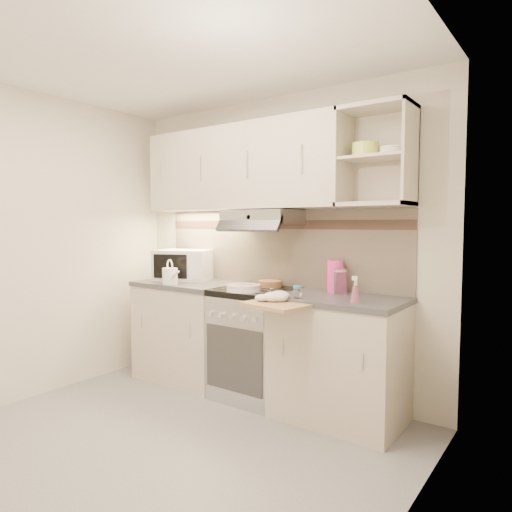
{
  "coord_description": "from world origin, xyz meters",
  "views": [
    {
      "loc": [
        2.15,
        -1.9,
        1.42
      ],
      "look_at": [
        0.11,
        0.95,
        1.18
      ],
      "focal_mm": 32.0,
      "sensor_mm": 36.0,
      "label": 1
    }
  ],
  "objects_px": {
    "microwave": "(184,265)",
    "plate_stack": "(244,288)",
    "pink_pitcher": "(335,276)",
    "cutting_board": "(280,304)",
    "spray_bottle": "(356,292)",
    "glass_jar": "(340,282)",
    "electric_range": "(256,343)",
    "watering_can": "(170,275)"
  },
  "relations": [
    {
      "from": "watering_can",
      "to": "pink_pitcher",
      "type": "relative_size",
      "value": 1.02
    },
    {
      "from": "pink_pitcher",
      "to": "glass_jar",
      "type": "bearing_deg",
      "value": -44.27
    },
    {
      "from": "electric_range",
      "to": "cutting_board",
      "type": "relative_size",
      "value": 2.09
    },
    {
      "from": "glass_jar",
      "to": "spray_bottle",
      "type": "relative_size",
      "value": 1.0
    },
    {
      "from": "glass_jar",
      "to": "spray_bottle",
      "type": "height_order",
      "value": "same"
    },
    {
      "from": "electric_range",
      "to": "plate_stack",
      "type": "bearing_deg",
      "value": -88.41
    },
    {
      "from": "electric_range",
      "to": "spray_bottle",
      "type": "xyz_separation_m",
      "value": [
        0.93,
        -0.16,
        0.52
      ]
    },
    {
      "from": "pink_pitcher",
      "to": "spray_bottle",
      "type": "height_order",
      "value": "pink_pitcher"
    },
    {
      "from": "watering_can",
      "to": "glass_jar",
      "type": "distance_m",
      "value": 1.49
    },
    {
      "from": "electric_range",
      "to": "watering_can",
      "type": "xyz_separation_m",
      "value": [
        -0.76,
        -0.22,
        0.53
      ]
    },
    {
      "from": "plate_stack",
      "to": "cutting_board",
      "type": "distance_m",
      "value": 0.5
    },
    {
      "from": "electric_range",
      "to": "pink_pitcher",
      "type": "xyz_separation_m",
      "value": [
        0.61,
        0.2,
        0.57
      ]
    },
    {
      "from": "microwave",
      "to": "pink_pitcher",
      "type": "bearing_deg",
      "value": -16.31
    },
    {
      "from": "plate_stack",
      "to": "glass_jar",
      "type": "relative_size",
      "value": 1.43
    },
    {
      "from": "microwave",
      "to": "plate_stack",
      "type": "height_order",
      "value": "microwave"
    },
    {
      "from": "spray_bottle",
      "to": "cutting_board",
      "type": "relative_size",
      "value": 0.44
    },
    {
      "from": "electric_range",
      "to": "pink_pitcher",
      "type": "distance_m",
      "value": 0.86
    },
    {
      "from": "microwave",
      "to": "watering_can",
      "type": "relative_size",
      "value": 2.38
    },
    {
      "from": "pink_pitcher",
      "to": "spray_bottle",
      "type": "xyz_separation_m",
      "value": [
        0.32,
        -0.36,
        -0.05
      ]
    },
    {
      "from": "watering_can",
      "to": "plate_stack",
      "type": "xyz_separation_m",
      "value": [
        0.76,
        0.05,
        -0.05
      ]
    },
    {
      "from": "microwave",
      "to": "spray_bottle",
      "type": "bearing_deg",
      "value": -28.21
    },
    {
      "from": "watering_can",
      "to": "plate_stack",
      "type": "distance_m",
      "value": 0.76
    },
    {
      "from": "pink_pitcher",
      "to": "spray_bottle",
      "type": "relative_size",
      "value": 1.3
    },
    {
      "from": "glass_jar",
      "to": "spray_bottle",
      "type": "xyz_separation_m",
      "value": [
        0.24,
        -0.27,
        -0.02
      ]
    },
    {
      "from": "pink_pitcher",
      "to": "glass_jar",
      "type": "relative_size",
      "value": 1.3
    },
    {
      "from": "glass_jar",
      "to": "spray_bottle",
      "type": "distance_m",
      "value": 0.36
    },
    {
      "from": "plate_stack",
      "to": "glass_jar",
      "type": "bearing_deg",
      "value": 22.12
    },
    {
      "from": "electric_range",
      "to": "pink_pitcher",
      "type": "relative_size",
      "value": 3.66
    },
    {
      "from": "plate_stack",
      "to": "spray_bottle",
      "type": "relative_size",
      "value": 1.43
    },
    {
      "from": "plate_stack",
      "to": "cutting_board",
      "type": "bearing_deg",
      "value": -22.68
    },
    {
      "from": "watering_can",
      "to": "plate_stack",
      "type": "bearing_deg",
      "value": 23.95
    },
    {
      "from": "plate_stack",
      "to": "pink_pitcher",
      "type": "relative_size",
      "value": 1.1
    },
    {
      "from": "plate_stack",
      "to": "spray_bottle",
      "type": "height_order",
      "value": "spray_bottle"
    },
    {
      "from": "plate_stack",
      "to": "spray_bottle",
      "type": "bearing_deg",
      "value": 0.66
    },
    {
      "from": "pink_pitcher",
      "to": "cutting_board",
      "type": "relative_size",
      "value": 0.57
    },
    {
      "from": "microwave",
      "to": "watering_can",
      "type": "bearing_deg",
      "value": -85.92
    },
    {
      "from": "microwave",
      "to": "plate_stack",
      "type": "relative_size",
      "value": 2.22
    },
    {
      "from": "pink_pitcher",
      "to": "spray_bottle",
      "type": "distance_m",
      "value": 0.49
    },
    {
      "from": "plate_stack",
      "to": "pink_pitcher",
      "type": "distance_m",
      "value": 0.72
    },
    {
      "from": "plate_stack",
      "to": "glass_jar",
      "type": "height_order",
      "value": "glass_jar"
    },
    {
      "from": "pink_pitcher",
      "to": "cutting_board",
      "type": "distance_m",
      "value": 0.6
    },
    {
      "from": "pink_pitcher",
      "to": "glass_jar",
      "type": "distance_m",
      "value": 0.13
    }
  ]
}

